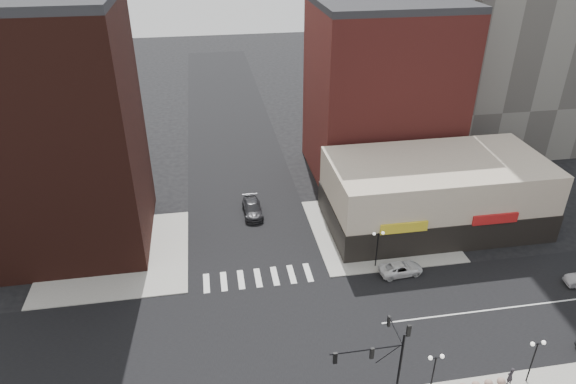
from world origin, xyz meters
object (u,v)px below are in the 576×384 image
object	(u,v)px
dark_sedan_north	(252,208)
white_suv	(401,269)
street_lamp_se_b	(536,351)
street_lamp_se_a	(435,365)
traffic_signal	(387,354)
pedestrian	(510,376)
street_lamp_ne	(378,240)

from	to	relation	value
dark_sedan_north	white_suv	bearing A→B (deg)	-47.03
street_lamp_se_b	dark_sedan_north	xyz separation A→B (m)	(-18.32, 28.43, -2.52)
street_lamp_se_a	white_suv	size ratio (longest dim) A/B	0.94
traffic_signal	street_lamp_se_b	distance (m)	11.88
street_lamp_se_b	dark_sedan_north	world-z (taller)	street_lamp_se_b
pedestrian	white_suv	bearing A→B (deg)	-94.92
pedestrian	street_lamp_ne	bearing A→B (deg)	-88.98
street_lamp_ne	white_suv	size ratio (longest dim) A/B	0.94
white_suv	pedestrian	world-z (taller)	pedestrian
traffic_signal	street_lamp_se_b	world-z (taller)	traffic_signal
street_lamp_se_a	street_lamp_se_b	distance (m)	8.00
street_lamp_se_b	street_lamp_ne	xyz separation A→B (m)	(-7.00, 16.00, 0.00)
street_lamp_se_a	dark_sedan_north	distance (m)	30.35
street_lamp_se_a	street_lamp_ne	world-z (taller)	same
street_lamp_se_a	dark_sedan_north	size ratio (longest dim) A/B	0.78
dark_sedan_north	street_lamp_se_b	bearing A→B (deg)	-58.25
street_lamp_ne	pedestrian	bearing A→B (deg)	-71.06
traffic_signal	street_lamp_se_b	size ratio (longest dim) A/B	1.87
street_lamp_ne	white_suv	bearing A→B (deg)	-34.97
street_lamp_se_a	street_lamp_ne	size ratio (longest dim) A/B	1.00
white_suv	pedestrian	bearing A→B (deg)	-171.27
street_lamp_se_b	street_lamp_se_a	bearing A→B (deg)	180.00
traffic_signal	street_lamp_se_a	world-z (taller)	traffic_signal
street_lamp_se_a	white_suv	distance (m)	15.08
street_lamp_se_b	pedestrian	xyz separation A→B (m)	(-1.51, 0.00, -2.35)
white_suv	dark_sedan_north	world-z (taller)	dark_sedan_north
street_lamp_ne	dark_sedan_north	size ratio (longest dim) A/B	0.78
traffic_signal	pedestrian	distance (m)	11.02
street_lamp_ne	pedestrian	size ratio (longest dim) A/B	2.53
street_lamp_se_a	pedestrian	distance (m)	6.90
traffic_signal	street_lamp_ne	size ratio (longest dim) A/B	1.87
street_lamp_ne	pedestrian	distance (m)	17.08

